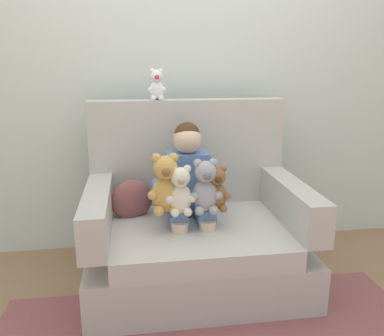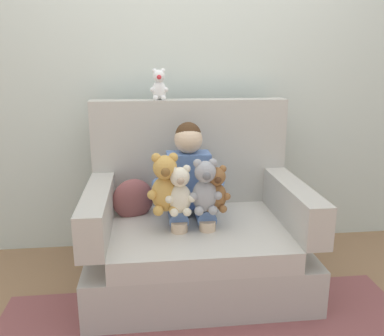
{
  "view_description": "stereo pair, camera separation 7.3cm",
  "coord_description": "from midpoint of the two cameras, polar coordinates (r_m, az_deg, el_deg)",
  "views": [
    {
      "loc": [
        -0.35,
        -2.21,
        1.33
      ],
      "look_at": [
        -0.03,
        -0.05,
        0.75
      ],
      "focal_mm": 37.78,
      "sensor_mm": 36.0,
      "label": 1
    },
    {
      "loc": [
        -0.28,
        -2.22,
        1.33
      ],
      "look_at": [
        -0.03,
        -0.05,
        0.75
      ],
      "focal_mm": 37.78,
      "sensor_mm": 36.0,
      "label": 2
    }
  ],
  "objects": [
    {
      "name": "plush_white_on_backrest",
      "position": [
        2.61,
        -3.86,
        11.55
      ],
      "size": [
        0.12,
        0.1,
        0.2
      ],
      "rotation": [
        0.0,
        0.0,
        0.29
      ],
      "color": "white",
      "rests_on": "armchair"
    },
    {
      "name": "armchair",
      "position": [
        2.51,
        1.31,
        -8.63
      ],
      "size": [
        1.27,
        0.92,
        1.09
      ],
      "color": "#BCB7AD",
      "rests_on": "ground"
    },
    {
      "name": "plush_cream",
      "position": [
        2.22,
        -0.77,
        -3.33
      ],
      "size": [
        0.17,
        0.13,
        0.28
      ],
      "rotation": [
        0.0,
        0.0,
        -0.22
      ],
      "color": "silver",
      "rests_on": "armchair"
    },
    {
      "name": "seated_child",
      "position": [
        2.42,
        0.53,
        -2.43
      ],
      "size": [
        0.45,
        0.39,
        0.82
      ],
      "rotation": [
        0.0,
        0.0,
        0.09
      ],
      "color": "#597AB7",
      "rests_on": "armchair"
    },
    {
      "name": "back_wall",
      "position": [
        2.89,
        -0.21,
        14.3
      ],
      "size": [
        6.0,
        0.1,
        2.6
      ],
      "primitive_type": "cube",
      "color": "silver",
      "rests_on": "ground"
    },
    {
      "name": "plush_grey",
      "position": [
        2.24,
        2.79,
        -2.8
      ],
      "size": [
        0.18,
        0.15,
        0.31
      ],
      "rotation": [
        0.0,
        0.0,
        -0.2
      ],
      "color": "#9E9EA3",
      "rests_on": "armchair"
    },
    {
      "name": "throw_pillow",
      "position": [
        2.53,
        -7.48,
        -4.42
      ],
      "size": [
        0.28,
        0.19,
        0.26
      ],
      "primitive_type": "ellipsoid",
      "rotation": [
        0.0,
        0.0,
        0.29
      ],
      "color": "#8C4C4C",
      "rests_on": "armchair"
    },
    {
      "name": "plush_honey",
      "position": [
        2.23,
        -2.86,
        -2.43
      ],
      "size": [
        0.2,
        0.16,
        0.34
      ],
      "rotation": [
        0.0,
        0.0,
        -0.05
      ],
      "color": "gold",
      "rests_on": "armchair"
    },
    {
      "name": "plush_brown",
      "position": [
        2.27,
        4.36,
        -3.09
      ],
      "size": [
        0.16,
        0.13,
        0.26
      ],
      "rotation": [
        0.0,
        0.0,
        -0.29
      ],
      "color": "brown",
      "rests_on": "armchair"
    },
    {
      "name": "ground_plane",
      "position": [
        2.61,
        1.46,
        -15.83
      ],
      "size": [
        8.0,
        8.0,
        0.0
      ],
      "primitive_type": "plane",
      "color": "#936D4C"
    }
  ]
}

